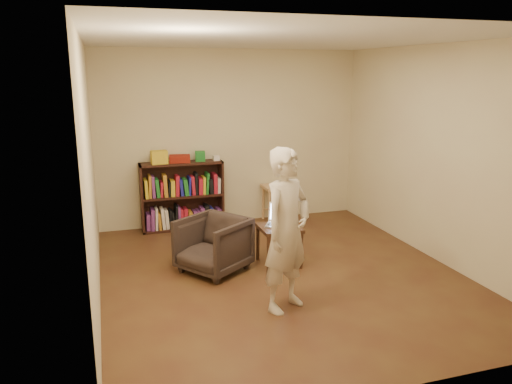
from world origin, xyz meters
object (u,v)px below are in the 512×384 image
object	(u,v)px
armchair	(213,245)
side_table	(279,233)
laptop	(281,220)
person	(287,230)
bookshelf	(182,199)
stool	(276,192)

from	to	relation	value
armchair	side_table	bearing A→B (deg)	51.75
armchair	laptop	size ratio (longest dim) A/B	1.61
laptop	person	size ratio (longest dim) A/B	0.28
bookshelf	person	xyz separation A→B (m)	(0.56, -2.87, 0.36)
side_table	laptop	bearing A→B (deg)	56.26
armchair	laptop	xyz separation A→B (m)	(0.85, 0.03, 0.22)
person	stool	bearing A→B (deg)	41.77
stool	side_table	size ratio (longest dim) A/B	1.17
armchair	person	size ratio (longest dim) A/B	0.44
bookshelf	side_table	distance (m)	1.98
laptop	person	world-z (taller)	person
side_table	stool	bearing A→B (deg)	71.80
laptop	bookshelf	bearing A→B (deg)	147.84
armchair	laptop	world-z (taller)	laptop
bookshelf	side_table	world-z (taller)	bookshelf
person	armchair	bearing A→B (deg)	82.47
stool	laptop	bearing A→B (deg)	-107.52
bookshelf	laptop	xyz separation A→B (m)	(0.92, -1.72, 0.10)
armchair	person	distance (m)	1.31
person	bookshelf	bearing A→B (deg)	70.26
side_table	person	size ratio (longest dim) A/B	0.30
stool	person	world-z (taller)	person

